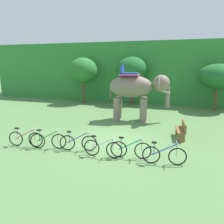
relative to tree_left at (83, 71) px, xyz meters
The scene contains 13 objects.
ground_plane 12.32m from the tree_left, 57.98° to the right, with size 80.00×80.00×0.00m, color #567F47.
foliage_hedge 7.82m from the tree_left, 36.28° to the left, with size 36.00×6.00×5.97m, color #338438.
tree_left is the anchor object (origin of this frame).
tree_center_left 4.74m from the tree_left, 12.50° to the left, with size 3.05×3.05×4.50m.
tree_center_right 12.00m from the tree_left, ahead, with size 3.08×3.08×3.86m.
elephant 8.44m from the tree_left, 40.06° to the right, with size 4.21×2.09×3.78m.
bike_pink 12.63m from the tree_left, 77.84° to the right, with size 1.69×0.52×0.92m.
bike_green 12.83m from the tree_left, 72.49° to the right, with size 1.66×0.62×0.92m.
bike_purple 13.15m from the tree_left, 66.10° to the right, with size 1.67×0.61×0.92m.
bike_white 14.02m from the tree_left, 61.71° to the right, with size 1.71×0.52×0.92m.
bike_teal 14.39m from the tree_left, 57.13° to the right, with size 1.70×0.52×0.92m.
bike_blue 15.31m from the tree_left, 53.09° to the right, with size 1.70×0.52×0.92m.
wooden_bench 13.06m from the tree_left, 41.45° to the right, with size 0.61×1.54×0.89m.
Camera 1 is at (3.44, -10.58, 3.86)m, focal length 37.05 mm.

